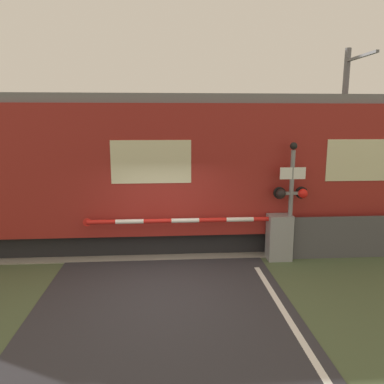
# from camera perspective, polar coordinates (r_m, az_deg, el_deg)

# --- Properties ---
(ground_plane) EXTENTS (80.00, 80.00, 0.00)m
(ground_plane) POSITION_cam_1_polar(r_m,az_deg,el_deg) (8.19, -4.27, -14.62)
(ground_plane) COLOR #475638
(track_bed) EXTENTS (36.00, 3.20, 0.13)m
(track_bed) POSITION_cam_1_polar(r_m,az_deg,el_deg) (11.21, -4.23, -7.29)
(track_bed) COLOR gray
(track_bed) RESTS_ON ground_plane
(train) EXTENTS (19.69, 2.88, 4.17)m
(train) POSITION_cam_1_polar(r_m,az_deg,el_deg) (10.74, -5.92, 3.42)
(train) COLOR black
(train) RESTS_ON ground_plane
(crossing_barrier) EXTENTS (5.19, 0.44, 1.18)m
(crossing_barrier) POSITION_cam_1_polar(r_m,az_deg,el_deg) (9.72, 11.00, -6.37)
(crossing_barrier) COLOR gray
(crossing_barrier) RESTS_ON ground_plane
(signal_post) EXTENTS (0.86, 0.26, 3.00)m
(signal_post) POSITION_cam_1_polar(r_m,az_deg,el_deg) (9.57, 14.89, -0.36)
(signal_post) COLOR gray
(signal_post) RESTS_ON ground_plane
(catenary_pole) EXTENTS (0.20, 1.90, 5.85)m
(catenary_pole) POSITION_cam_1_polar(r_m,az_deg,el_deg) (13.94, 21.98, 8.31)
(catenary_pole) COLOR slate
(catenary_pole) RESTS_ON ground_plane
(roadside_fence) EXTENTS (3.66, 0.06, 1.10)m
(roadside_fence) POSITION_cam_1_polar(r_m,az_deg,el_deg) (10.71, 24.56, -6.23)
(roadside_fence) COLOR #4C4C51
(roadside_fence) RESTS_ON ground_plane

